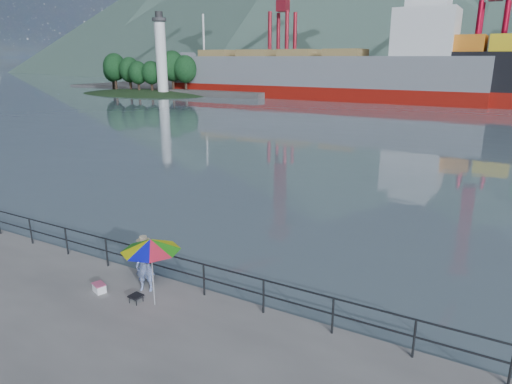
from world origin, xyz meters
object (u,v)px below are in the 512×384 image
fisherman (145,266)px  bulk_carrier (325,74)px  beach_umbrella (151,245)px  cooler_bag (99,288)px

fisherman → bulk_carrier: bearing=82.7°
beach_umbrella → cooler_bag: (-1.96, -0.25, -1.73)m
fisherman → cooler_bag: fisherman is taller
fisherman → bulk_carrier: bulk_carrier is taller
fisherman → bulk_carrier: (-20.84, 68.86, 3.25)m
cooler_bag → bulk_carrier: 72.49m
fisherman → cooler_bag: (-1.16, -0.80, -0.68)m
fisherman → bulk_carrier: 72.02m
fisherman → beach_umbrella: size_ratio=0.79×
beach_umbrella → bulk_carrier: size_ratio=0.04×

